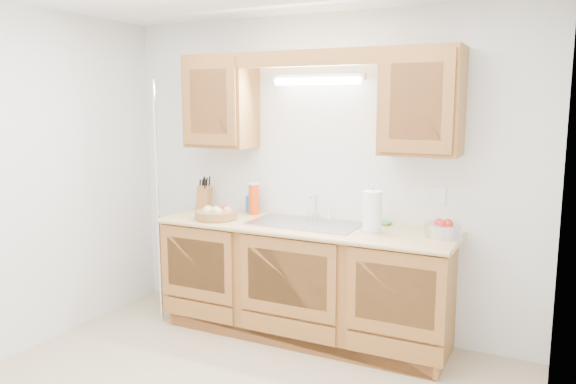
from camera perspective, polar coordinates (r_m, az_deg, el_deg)
The scene contains 17 objects.
room at distance 3.20m, azimuth -7.23°, elevation -1.23°, with size 3.52×3.50×2.50m.
base_cabinets at distance 4.42m, azimuth 1.72°, elevation -9.10°, with size 2.20×0.60×0.86m, color #97632C.
countertop at distance 4.29m, azimuth 1.66°, elevation -3.56°, with size 2.30×0.63×0.04m, color #D7B570.
upper_cabinet_left at distance 4.72m, azimuth -6.81°, elevation 9.09°, with size 0.55×0.33×0.75m, color #97632C.
upper_cabinet_right at distance 4.06m, azimuth 13.47°, elevation 8.92°, with size 0.55×0.33×0.75m, color #97632C.
valance at distance 4.20m, azimuth 1.77°, elevation 13.45°, with size 2.20×0.05×0.12m, color #97632C.
fluorescent_fixture at distance 4.40m, azimuth 3.02°, elevation 11.38°, with size 0.76×0.08×0.08m.
sink at distance 4.32m, azimuth 1.78°, elevation -4.18°, with size 0.84×0.46×0.36m.
wire_shelf_pole at distance 4.69m, azimuth -13.09°, elevation -1.21°, with size 0.03×0.03×2.00m, color silver.
outlet_plate at distance 4.24m, azimuth 15.19°, elevation -0.31°, with size 0.08×0.01×0.12m, color white.
fruit_basket at distance 4.51m, azimuth -7.31°, elevation -2.17°, with size 0.42×0.42×0.10m.
knife_block at distance 4.91m, azimuth -8.51°, elevation -0.54°, with size 0.14×0.19×0.30m.
orange_canister at distance 4.66m, azimuth -3.48°, elevation -0.68°, with size 0.11×0.11×0.26m.
soap_bottle at distance 4.76m, azimuth -3.65°, elevation -0.80°, with size 0.09×0.10×0.21m, color #236CAF.
sponge at distance 4.33m, azimuth 9.60°, elevation -3.17°, with size 0.13×0.10×0.02m.
paper_towel at distance 4.06m, azimuth 8.56°, elevation -2.00°, with size 0.18×0.18×0.35m.
apple_bowl at distance 4.01m, azimuth 15.49°, elevation -3.67°, with size 0.31×0.31×0.13m.
Camera 1 is at (1.75, -2.62, 1.82)m, focal length 35.00 mm.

